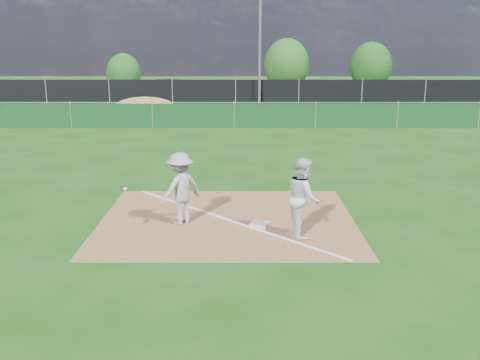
# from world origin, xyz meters

# --- Properties ---
(ground) EXTENTS (90.00, 90.00, 0.00)m
(ground) POSITION_xyz_m (0.00, 10.00, 0.00)
(ground) COLOR #15450E
(ground) RESTS_ON ground
(infield_dirt) EXTENTS (6.00, 5.00, 0.02)m
(infield_dirt) POSITION_xyz_m (0.00, 1.00, 0.01)
(infield_dirt) COLOR brown
(infield_dirt) RESTS_ON ground
(foul_line) EXTENTS (5.01, 5.01, 0.01)m
(foul_line) POSITION_xyz_m (0.00, 1.00, 0.03)
(foul_line) COLOR white
(foul_line) RESTS_ON infield_dirt
(green_fence) EXTENTS (44.00, 0.05, 1.20)m
(green_fence) POSITION_xyz_m (0.00, 15.00, 0.60)
(green_fence) COLOR #0E3516
(green_fence) RESTS_ON ground
(dirt_mound) EXTENTS (3.38, 2.60, 1.17)m
(dirt_mound) POSITION_xyz_m (-5.00, 18.50, 0.58)
(dirt_mound) COLOR #967248
(dirt_mound) RESTS_ON ground
(black_fence) EXTENTS (46.00, 0.04, 1.80)m
(black_fence) POSITION_xyz_m (0.00, 23.00, 0.90)
(black_fence) COLOR black
(black_fence) RESTS_ON ground
(parking_lot) EXTENTS (46.00, 9.00, 0.01)m
(parking_lot) POSITION_xyz_m (0.00, 28.00, 0.01)
(parking_lot) COLOR black
(parking_lot) RESTS_ON ground
(light_pole) EXTENTS (0.16, 0.16, 8.00)m
(light_pole) POSITION_xyz_m (1.50, 22.70, 4.00)
(light_pole) COLOR slate
(light_pole) RESTS_ON ground
(first_base) EXTENTS (0.52, 0.52, 0.08)m
(first_base) POSITION_xyz_m (0.76, 0.55, 0.06)
(first_base) COLOR silver
(first_base) RESTS_ON infield_dirt
(play_at_first) EXTENTS (1.92, 1.20, 1.69)m
(play_at_first) POSITION_xyz_m (-1.07, 0.76, 0.86)
(play_at_first) COLOR #A7A7A9
(play_at_first) RESTS_ON infield_dirt
(runner) EXTENTS (0.74, 0.91, 1.75)m
(runner) POSITION_xyz_m (1.67, 0.02, 0.87)
(runner) COLOR silver
(runner) RESTS_ON ground
(car_left) EXTENTS (4.98, 2.67, 1.61)m
(car_left) POSITION_xyz_m (-4.66, 28.31, 0.82)
(car_left) COLOR #B3B6BB
(car_left) RESTS_ON parking_lot
(car_mid) EXTENTS (4.23, 1.51, 1.39)m
(car_mid) POSITION_xyz_m (-1.95, 28.02, 0.70)
(car_mid) COLOR black
(car_mid) RESTS_ON parking_lot
(car_right) EXTENTS (5.26, 2.71, 1.46)m
(car_right) POSITION_xyz_m (3.42, 26.65, 0.74)
(car_right) COLOR black
(car_right) RESTS_ON parking_lot
(tree_left) EXTENTS (2.72, 2.72, 3.22)m
(tree_left) POSITION_xyz_m (-9.01, 32.26, 1.66)
(tree_left) COLOR #382316
(tree_left) RESTS_ON ground
(tree_mid) EXTENTS (3.70, 3.70, 4.39)m
(tree_mid) POSITION_xyz_m (4.12, 33.89, 2.26)
(tree_mid) COLOR #382316
(tree_mid) RESTS_ON ground
(tree_right) EXTENTS (3.47, 3.47, 4.12)m
(tree_right) POSITION_xyz_m (11.20, 34.46, 2.12)
(tree_right) COLOR #382316
(tree_right) RESTS_ON ground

